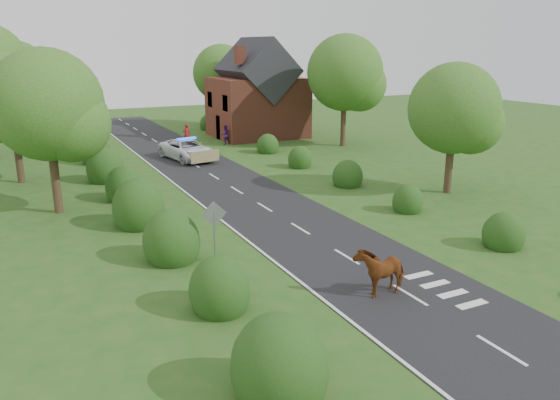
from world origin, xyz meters
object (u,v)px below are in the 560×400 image
police_van (187,150)px  pedestrian_red (187,134)px  road_sign (214,222)px  cow (380,273)px  pedestrian_purple (225,135)px

police_van → pedestrian_red: (1.95, 6.40, 0.14)m
road_sign → cow: (4.20, -5.29, -0.92)m
police_van → pedestrian_red: size_ratio=3.26×
police_van → pedestrian_purple: size_ratio=3.50×
cow → police_van: (0.93, 25.52, 0.04)m
road_sign → cow: size_ratio=1.23×
cow → pedestrian_red: (2.87, 31.93, 0.18)m
cow → pedestrian_purple: 31.07m
cow → road_sign: bearing=-148.9°
pedestrian_purple → police_van: bearing=43.0°
pedestrian_red → road_sign: bearing=68.8°
road_sign → pedestrian_red: size_ratio=1.39×
road_sign → cow: bearing=-51.6°
cow → pedestrian_purple: bearing=161.7°
road_sign → pedestrian_purple: bearing=68.1°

